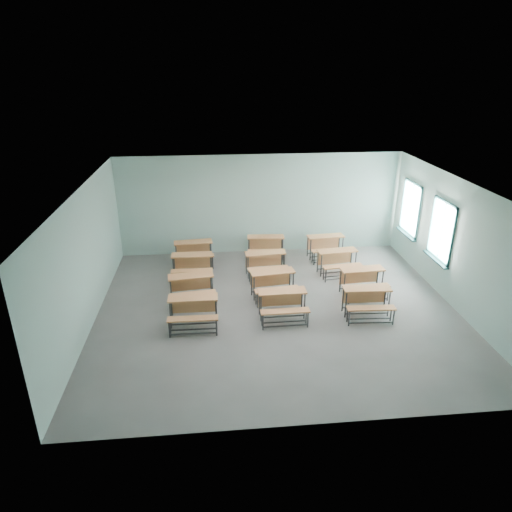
# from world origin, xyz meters

# --- Properties ---
(room) EXTENTS (9.04, 8.04, 3.24)m
(room) POSITION_xyz_m (0.08, 0.03, 1.60)
(room) COLOR slate
(room) RESTS_ON ground
(desk_unit_r0c0) EXTENTS (1.17, 0.79, 0.73)m
(desk_unit_r0c0) POSITION_xyz_m (-2.08, -0.57, 0.49)
(desk_unit_r0c0) COLOR #C37946
(desk_unit_r0c0) RESTS_ON ground
(desk_unit_r0c1) EXTENTS (1.17, 0.80, 0.73)m
(desk_unit_r0c1) POSITION_xyz_m (0.06, -0.44, 0.49)
(desk_unit_r0c1) COLOR #C37946
(desk_unit_r0c1) RESTS_ON ground
(desk_unit_r0c2) EXTENTS (1.20, 0.84, 0.73)m
(desk_unit_r0c2) POSITION_xyz_m (2.14, -0.50, 0.49)
(desk_unit_r0c2) COLOR #C37946
(desk_unit_r0c2) RESTS_ON ground
(desk_unit_r1c0) EXTENTS (1.25, 0.92, 0.73)m
(desk_unit_r1c0) POSITION_xyz_m (-2.15, 0.64, 0.49)
(desk_unit_r1c0) COLOR #C37946
(desk_unit_r1c0) RESTS_ON ground
(desk_unit_r1c1) EXTENTS (1.25, 0.92, 0.73)m
(desk_unit_r1c1) POSITION_xyz_m (-0.02, 0.68, 0.49)
(desk_unit_r1c1) COLOR #C37946
(desk_unit_r1c1) RESTS_ON ground
(desk_unit_r1c2) EXTENTS (1.21, 0.86, 0.73)m
(desk_unit_r1c2) POSITION_xyz_m (2.39, 0.60, 0.49)
(desk_unit_r1c2) COLOR #C37946
(desk_unit_r1c2) RESTS_ON ground
(desk_unit_r2c0) EXTENTS (1.17, 0.78, 0.73)m
(desk_unit_r2c0) POSITION_xyz_m (-2.18, 2.05, 0.49)
(desk_unit_r2c0) COLOR #C37946
(desk_unit_r2c0) RESTS_ON ground
(desk_unit_r2c1) EXTENTS (1.22, 0.87, 0.73)m
(desk_unit_r2c1) POSITION_xyz_m (-0.06, 1.99, 0.49)
(desk_unit_r2c1) COLOR #C37946
(desk_unit_r2c1) RESTS_ON ground
(desk_unit_r2c2) EXTENTS (1.24, 0.91, 0.73)m
(desk_unit_r2c2) POSITION_xyz_m (2.07, 1.94, 0.49)
(desk_unit_r2c2) COLOR #C37946
(desk_unit_r2c2) RESTS_ON ground
(desk_unit_r3c0) EXTENTS (1.23, 0.88, 0.73)m
(desk_unit_r3c0) POSITION_xyz_m (-2.17, 3.06, 0.49)
(desk_unit_r3c0) COLOR #C37946
(desk_unit_r3c0) RESTS_ON ground
(desk_unit_r3c1) EXTENTS (1.21, 0.85, 0.73)m
(desk_unit_r3c1) POSITION_xyz_m (0.09, 3.30, 0.49)
(desk_unit_r3c1) COLOR #C37946
(desk_unit_r3c1) RESTS_ON ground
(desk_unit_r3c2) EXTENTS (1.23, 0.88, 0.73)m
(desk_unit_r3c2) POSITION_xyz_m (2.02, 3.16, 0.49)
(desk_unit_r3c2) COLOR #C37946
(desk_unit_r3c2) RESTS_ON ground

